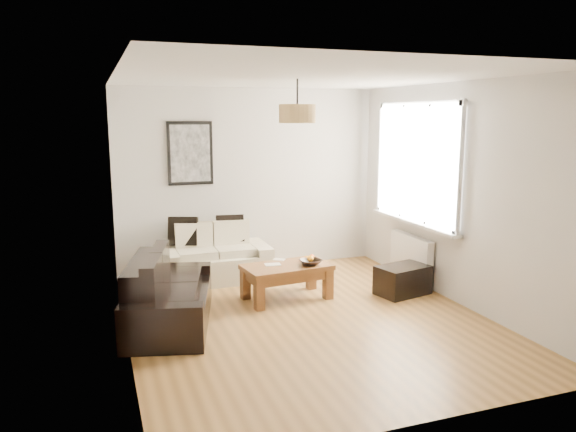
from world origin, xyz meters
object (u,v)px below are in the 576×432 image
object	(u,v)px
sofa_leather	(170,292)
coffee_table	(287,282)
loveseat_cream	(215,254)
ottoman	(403,280)

from	to	relation	value
sofa_leather	coffee_table	xyz separation A→B (m)	(1.45, 0.36, -0.14)
loveseat_cream	sofa_leather	xyz separation A→B (m)	(-0.80, -1.43, -0.01)
coffee_table	ottoman	size ratio (longest dim) A/B	1.64
loveseat_cream	ottoman	distance (m)	2.51
sofa_leather	coffee_table	distance (m)	1.50
coffee_table	ottoman	bearing A→B (deg)	-12.67
loveseat_cream	coffee_table	xyz separation A→B (m)	(0.65, -1.07, -0.15)
loveseat_cream	sofa_leather	bearing A→B (deg)	-118.54
ottoman	sofa_leather	bearing A→B (deg)	-179.23
sofa_leather	coffee_table	bearing A→B (deg)	-61.77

